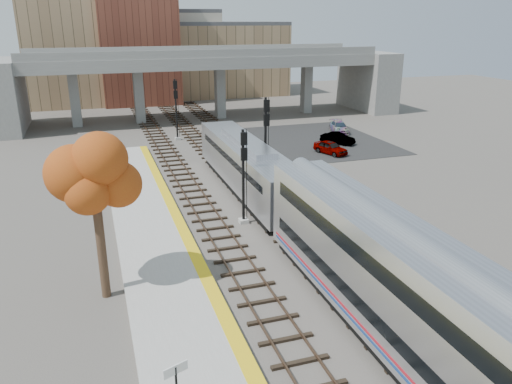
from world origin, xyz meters
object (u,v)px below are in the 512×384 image
object	(u,v)px
coach	(427,312)
signal_mast_mid	(266,142)
car_b	(338,138)
car_c	(339,127)
signal_mast_near	(244,180)
car_a	(331,148)
tree	(94,178)
locomotive	(247,165)
signal_mast_far	(176,111)

from	to	relation	value
coach	signal_mast_mid	world-z (taller)	signal_mast_mid
car_b	car_c	size ratio (longest dim) A/B	0.86
signal_mast_near	signal_mast_mid	size ratio (longest dim) A/B	0.89
car_b	car_a	bearing A→B (deg)	-166.27
coach	tree	bearing A→B (deg)	139.08
locomotive	signal_mast_mid	world-z (taller)	signal_mast_mid
signal_mast_near	car_c	bearing A→B (deg)	50.66
locomotive	car_b	world-z (taller)	locomotive
signal_mast_far	coach	bearing A→B (deg)	-87.17
car_a	signal_mast_mid	bearing A→B (deg)	-162.07
locomotive	car_c	distance (m)	24.75
tree	car_c	bearing A→B (deg)	46.71
locomotive	coach	size ratio (longest dim) A/B	0.76
signal_mast_far	car_b	xyz separation A→B (m)	(16.41, -7.57, -2.69)
coach	car_b	world-z (taller)	coach
signal_mast_near	car_b	world-z (taller)	signal_mast_near
coach	signal_mast_far	size ratio (longest dim) A/B	3.65
signal_mast_mid	car_b	bearing A→B (deg)	41.79
car_b	car_c	distance (m)	6.12
coach	car_a	xyz separation A→B (m)	(11.66, 31.32, -2.10)
coach	signal_mast_near	size ratio (longest dim) A/B	3.87
locomotive	signal_mast_far	xyz separation A→B (m)	(-2.10, 19.88, 1.08)
tree	car_b	bearing A→B (deg)	44.27
signal_mast_far	car_b	distance (m)	18.27
signal_mast_far	tree	distance (m)	34.03
locomotive	signal_mast_far	world-z (taller)	signal_mast_far
tree	signal_mast_near	bearing A→B (deg)	36.15
car_c	signal_mast_mid	bearing A→B (deg)	-118.90
signal_mast_near	signal_mast_mid	world-z (taller)	signal_mast_mid
signal_mast_mid	car_c	world-z (taller)	signal_mast_mid
signal_mast_near	tree	distance (m)	11.90
car_a	car_c	xyz separation A→B (m)	(5.61, 8.95, -0.02)
car_c	signal_mast_far	bearing A→B (deg)	-172.41
locomotive	car_b	bearing A→B (deg)	40.69
signal_mast_mid	signal_mast_far	xyz separation A→B (m)	(-4.10, 18.58, -0.30)
car_a	signal_mast_near	bearing A→B (deg)	-152.72
coach	car_b	distance (m)	37.79
signal_mast_far	tree	bearing A→B (deg)	-105.88
signal_mast_far	car_a	bearing A→B (deg)	-39.06
signal_mast_mid	car_c	xyz separation A→B (m)	(15.27, 16.36, -2.98)
tree	car_b	size ratio (longest dim) A/B	2.22
signal_mast_mid	tree	size ratio (longest dim) A/B	0.87
car_a	car_b	bearing A→B (deg)	33.92
signal_mast_mid	car_c	bearing A→B (deg)	46.98
coach	tree	distance (m)	15.44
signal_mast_far	car_a	xyz separation A→B (m)	(13.76, -11.16, -2.66)
coach	car_b	size ratio (longest dim) A/B	6.63
tree	car_c	xyz separation A→B (m)	(28.64, 30.40, -5.53)
locomotive	coach	xyz separation A→B (m)	(-0.00, -22.61, 0.52)
car_b	signal_mast_far	bearing A→B (deg)	115.46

